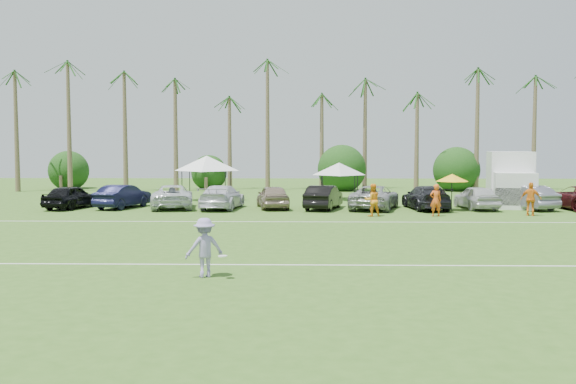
{
  "coord_description": "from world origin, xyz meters",
  "views": [
    {
      "loc": [
        2.59,
        -18.5,
        3.8
      ],
      "look_at": [
        1.85,
        13.02,
        1.6
      ],
      "focal_mm": 40.0,
      "sensor_mm": 36.0,
      "label": 1
    }
  ],
  "objects": [
    {
      "name": "palm_tree_1",
      "position": [
        -17.0,
        38.0,
        8.35
      ],
      "size": [
        2.4,
        2.4,
        9.9
      ],
      "color": "brown",
      "rests_on": "ground"
    },
    {
      "name": "palm_tree_7",
      "position": [
        8.0,
        38.0,
        10.06
      ],
      "size": [
        2.4,
        2.4,
        11.9
      ],
      "color": "brown",
      "rests_on": "ground"
    },
    {
      "name": "sideline_player_a",
      "position": [
        9.91,
        16.86,
        0.89
      ],
      "size": [
        0.68,
        0.48,
        1.78
      ],
      "primitive_type": "imported",
      "rotation": [
        0.0,
        0.0,
        3.23
      ],
      "color": "#E35519",
      "rests_on": "ground"
    },
    {
      "name": "palm_tree_8",
      "position": [
        13.0,
        38.0,
        7.48
      ],
      "size": [
        2.4,
        2.4,
        8.9
      ],
      "color": "brown",
      "rests_on": "ground"
    },
    {
      "name": "palm_tree_2",
      "position": [
        -12.0,
        38.0,
        9.21
      ],
      "size": [
        2.4,
        2.4,
        10.9
      ],
      "color": "brown",
      "rests_on": "ground"
    },
    {
      "name": "frisbee_player",
      "position": [
        -0.29,
        0.03,
        0.87
      ],
      "size": [
        1.35,
        1.05,
        1.75
      ],
      "rotation": [
        0.0,
        0.0,
        3.55
      ],
      "color": "#9285BD",
      "rests_on": "ground"
    },
    {
      "name": "palm_tree_5",
      "position": [
        0.0,
        38.0,
        8.35
      ],
      "size": [
        2.4,
        2.4,
        9.9
      ],
      "color": "brown",
      "rests_on": "ground"
    },
    {
      "name": "palm_tree_10",
      "position": [
        23.0,
        38.0,
        9.21
      ],
      "size": [
        2.4,
        2.4,
        10.9
      ],
      "color": "brown",
      "rests_on": "ground"
    },
    {
      "name": "bush_tree_2",
      "position": [
        6.0,
        39.0,
        1.8
      ],
      "size": [
        4.0,
        4.0,
        4.0
      ],
      "color": "brown",
      "rests_on": "ground"
    },
    {
      "name": "canopy_tent_left",
      "position": [
        -4.27,
        27.0,
        3.2
      ],
      "size": [
        4.61,
        4.61,
        3.74
      ],
      "color": "black",
      "rests_on": "ground"
    },
    {
      "name": "palm_tree_3",
      "position": [
        -8.0,
        38.0,
        10.06
      ],
      "size": [
        2.4,
        2.4,
        11.9
      ],
      "color": "brown",
      "rests_on": "ground"
    },
    {
      "name": "sideline_player_c",
      "position": [
        15.26,
        17.26,
        0.93
      ],
      "size": [
        1.18,
        0.84,
        1.87
      ],
      "primitive_type": "imported",
      "rotation": [
        0.0,
        0.0,
        2.74
      ],
      "color": "orange",
      "rests_on": "ground"
    },
    {
      "name": "parked_car_9",
      "position": [
        16.4,
        21.08,
        0.73
      ],
      "size": [
        2.72,
        4.72,
        1.47
      ],
      "primitive_type": "imported",
      "rotation": [
        0.0,
        0.0,
        3.42
      ],
      "color": "slate",
      "rests_on": "ground"
    },
    {
      "name": "parked_car_3",
      "position": [
        -2.41,
        20.85,
        0.73
      ],
      "size": [
        2.6,
        5.26,
        1.47
      ],
      "primitive_type": "imported",
      "rotation": [
        0.0,
        0.0,
        3.03
      ],
      "color": "silver",
      "rests_on": "ground"
    },
    {
      "name": "palm_tree_0",
      "position": [
        -22.0,
        38.0,
        7.48
      ],
      "size": [
        2.4,
        2.4,
        8.9
      ],
      "color": "brown",
      "rests_on": "ground"
    },
    {
      "name": "ground",
      "position": [
        0.0,
        0.0,
        0.0
      ],
      "size": [
        120.0,
        120.0,
        0.0
      ],
      "primitive_type": "plane",
      "color": "#345A1B",
      "rests_on": "ground"
    },
    {
      "name": "parked_car_4",
      "position": [
        0.72,
        21.19,
        0.73
      ],
      "size": [
        2.43,
        4.54,
        1.47
      ],
      "primitive_type": "imported",
      "rotation": [
        0.0,
        0.0,
        3.31
      ],
      "color": "gray",
      "rests_on": "ground"
    },
    {
      "name": "parked_car_0",
      "position": [
        -11.81,
        20.82,
        0.73
      ],
      "size": [
        2.68,
        4.6,
        1.47
      ],
      "primitive_type": "imported",
      "rotation": [
        0.0,
        0.0,
        2.91
      ],
      "color": "black",
      "rests_on": "ground"
    },
    {
      "name": "parked_car_5",
      "position": [
        3.86,
        20.76,
        0.73
      ],
      "size": [
        2.62,
        4.71,
        1.47
      ],
      "primitive_type": "imported",
      "rotation": [
        0.0,
        0.0,
        2.89
      ],
      "color": "black",
      "rests_on": "ground"
    },
    {
      "name": "canopy_tent_right",
      "position": [
        5.21,
        28.09,
        2.69
      ],
      "size": [
        3.87,
        3.87,
        3.14
      ],
      "color": "black",
      "rests_on": "ground"
    },
    {
      "name": "sideline_player_b",
      "position": [
        6.42,
        16.76,
        0.9
      ],
      "size": [
        1.0,
        0.85,
        1.8
      ],
      "primitive_type": "imported",
      "rotation": [
        0.0,
        0.0,
        3.35
      ],
      "color": "orange",
      "rests_on": "ground"
    },
    {
      "name": "bush_tree_0",
      "position": [
        -19.0,
        39.0,
        1.8
      ],
      "size": [
        4.0,
        4.0,
        4.0
      ],
      "color": "brown",
      "rests_on": "ground"
    },
    {
      "name": "bush_tree_1",
      "position": [
        -6.0,
        39.0,
        1.8
      ],
      "size": [
        4.0,
        4.0,
        4.0
      ],
      "color": "brown",
      "rests_on": "ground"
    },
    {
      "name": "parked_car_1",
      "position": [
        -8.68,
        21.23,
        0.73
      ],
      "size": [
        2.77,
        4.72,
        1.47
      ],
      "primitive_type": "imported",
      "rotation": [
        0.0,
        0.0,
        2.85
      ],
      "color": "black",
      "rests_on": "ground"
    },
    {
      "name": "field_lines",
      "position": [
        0.0,
        8.0,
        0.01
      ],
      "size": [
        80.0,
        12.1,
        0.01
      ],
      "color": "white",
      "rests_on": "ground"
    },
    {
      "name": "box_truck",
      "position": [
        16.26,
        23.92,
        1.88
      ],
      "size": [
        3.91,
        7.2,
        3.52
      ],
      "rotation": [
        0.0,
        0.0,
        -0.21
      ],
      "color": "white",
      "rests_on": "ground"
    },
    {
      "name": "palm_tree_9",
      "position": [
        18.0,
        38.0,
        8.35
      ],
      "size": [
        2.4,
        2.4,
        9.9
      ],
      "color": "brown",
      "rests_on": "ground"
    },
    {
      "name": "market_umbrella",
      "position": [
        11.53,
        20.1,
        1.98
      ],
      "size": [
        1.98,
        1.98,
        2.21
      ],
      "color": "black",
      "rests_on": "ground"
    },
    {
      "name": "parked_car_6",
      "position": [
        6.99,
        20.86,
        0.73
      ],
      "size": [
        3.8,
        5.76,
        1.47
      ],
      "primitive_type": "imported",
      "rotation": [
        0.0,
        0.0,
        2.86
      ],
      "color": "gray",
      "rests_on": "ground"
    },
    {
      "name": "palm_tree_4",
      "position": [
        -4.0,
        38.0,
        7.48
      ],
      "size": [
        2.4,
        2.4,
        8.9
      ],
      "color": "brown",
      "rests_on": "ground"
    },
    {
      "name": "parked_car_7",
      "position": [
        10.13,
        20.78,
        0.73
      ],
      "size": [
        2.51,
        5.23,
        1.47
      ],
      "primitive_type": "imported",
      "rotation": [
        0.0,
        0.0,
        3.23
      ],
      "color": "black",
      "rests_on": "ground"
    },
    {
      "name": "palm_tree_6",
      "position": [
        4.0,
        38.0,
        9.21
      ],
      "size": [
        2.4,
        2.4,
        10.9
      ],
      "color": "brown",
      "rests_on": "ground"
    },
    {
      "name": "bush_tree_3",
      "position": [
        16.0,
        39.0,
        1.8
      ],
      "size": [
        4.0,
        4.0,
        4.0
      ],
      "color": "brown",
      "rests_on": "ground"
    },
    {
      "name": "parked_car_8",
      "position": [
        13.26,
        20.99,
        0.73
      ],
      "size": [
        2.17,
        4.47,
        1.47
      ],
      "primitive_type": "imported",
      "rotation": [
        0.0,
        0.0,
        3.24
      ],
      "color": "silver",
      "rests_on": "ground"
    },
    {
      "name": "parked_car_2",
      "position": [
        -5.55,
        21.14,
        0.73
      ],
      "size": [
        3.3,
        5.63,
        1.47
      ],
      "primitive_type": "imported",
      "rotation": [
        0.0,
        0.0,
        3.31
      ],
      "color": "silver",
      "rests_on": "ground"
    }
  ]
}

